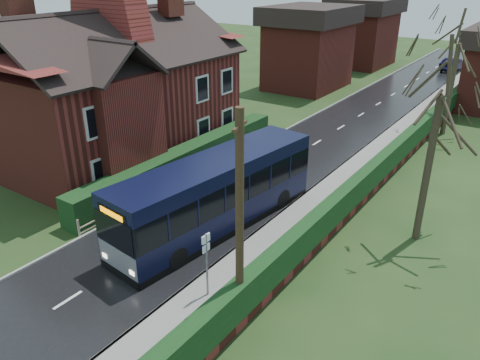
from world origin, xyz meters
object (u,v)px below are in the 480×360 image
Objects in this scene: brick_house at (117,88)px; bus at (216,194)px; car_silver at (246,145)px; car_green at (188,174)px; bus_stop_sign at (207,256)px; telegraph_pole at (240,227)px.

brick_house reaches higher than bus.
brick_house reaches higher than car_silver.
bus_stop_sign is at bearing -47.35° from car_green.
telegraph_pole is at bearing -43.03° from car_green.
bus is (9.92, -3.53, -2.75)m from brick_house.
car_silver is 0.53× the size of telegraph_pole.
brick_house is 16.78m from telegraph_pole.
bus_stop_sign is 0.35× the size of telegraph_pole.
brick_house is 1.96× the size of telegraph_pole.
bus_stop_sign is at bearing -31.41° from brick_house.
bus is at bearing -35.92° from car_green.
bus_stop_sign is at bearing -50.26° from car_silver.
car_silver is (5.98, 4.68, -3.70)m from brick_house.
brick_house reaches higher than car_green.
brick_house is at bearing 170.49° from car_green.
bus_stop_sign is (2.81, -4.24, 0.12)m from bus.
car_silver is 1.50× the size of bus_stop_sign.
telegraph_pole is (8.70, -7.59, 3.20)m from car_green.
car_green is 9.90m from bus_stop_sign.
bus_stop_sign is at bearing 148.14° from telegraph_pole.
bus is 9.16m from car_silver.
car_green is 1.52× the size of bus_stop_sign.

